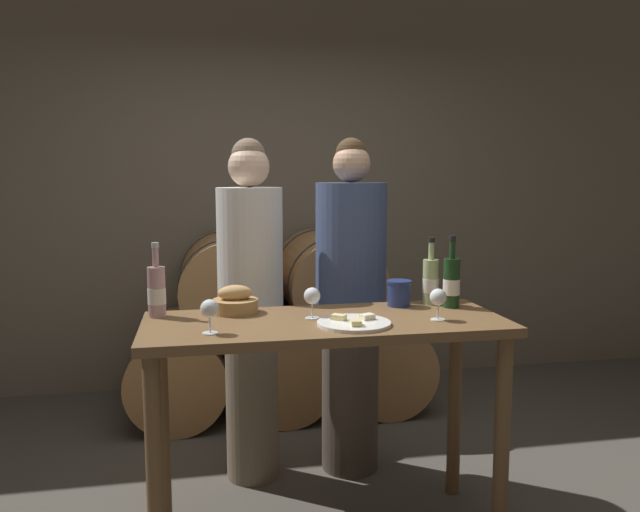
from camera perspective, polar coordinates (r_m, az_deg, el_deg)
stone_wall_back at (r=4.64m, az=-4.82°, el=8.04°), size 10.00×0.12×3.20m
barrel_stack at (r=4.19m, az=-3.81°, el=-6.70°), size 1.95×0.90×1.17m
tasting_table at (r=2.63m, az=0.50°, el=-9.22°), size 1.49×0.60×0.95m
person_left at (r=3.15m, az=-6.35°, el=-4.67°), size 0.32×0.32×1.72m
person_right at (r=3.23m, az=2.82°, el=-4.52°), size 0.36×0.36×1.73m
wine_bottle_red at (r=2.87m, az=11.93°, el=-2.37°), size 0.08×0.08×0.33m
wine_bottle_white at (r=2.93m, az=10.08°, el=-2.28°), size 0.08×0.08×0.31m
wine_bottle_rose at (r=2.71m, az=-14.71°, el=-3.13°), size 0.08×0.08×0.31m
blue_crock at (r=2.87m, az=7.23°, el=-3.29°), size 0.11×0.11×0.12m
bread_basket at (r=2.73m, az=-7.75°, el=-4.22°), size 0.20×0.20×0.12m
cheese_plate at (r=2.50m, az=3.12°, el=-6.11°), size 0.30×0.30×0.04m
wine_glass_far_left at (r=2.38m, az=-10.07°, el=-4.85°), size 0.07×0.07×0.13m
wine_glass_left at (r=2.59m, az=-0.73°, el=-3.75°), size 0.07×0.07×0.13m
wine_glass_center at (r=2.61m, az=10.75°, el=-3.79°), size 0.07×0.07×0.13m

